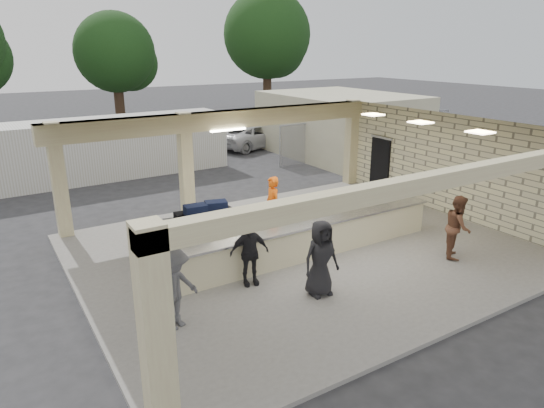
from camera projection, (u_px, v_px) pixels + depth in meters
ground at (303, 253)px, 13.78m from camera, size 120.00×120.00×0.00m
pavilion at (296, 200)px, 14.01m from camera, size 12.01×10.00×3.55m
baggage_counter at (314, 239)px, 13.20m from camera, size 8.20×0.58×0.98m
luggage_cart at (202, 227)px, 13.18m from camera, size 2.72×1.90×1.47m
drum_fan at (395, 193)px, 17.23m from camera, size 0.92×0.50×1.01m
baggage_handler at (272, 206)px, 14.54m from camera, size 0.45×0.71×1.83m
passenger_a at (458, 227)px, 13.05m from camera, size 0.87×0.84×1.73m
passenger_b at (249, 253)px, 11.52m from camera, size 1.01×0.54×1.64m
passenger_c at (174, 289)px, 9.70m from camera, size 1.19×0.77×1.74m
passenger_d at (321, 258)px, 11.02m from camera, size 0.90×0.41×1.81m
car_white_a at (254, 136)px, 27.94m from camera, size 5.09×3.41×1.33m
car_white_b at (312, 127)px, 30.66m from camera, size 4.50×1.82×1.40m
car_dark at (244, 133)px, 29.07m from camera, size 3.95×1.43×1.31m
container_white at (93, 149)px, 21.22m from camera, size 12.01×2.68×2.59m
fence at (373, 134)px, 26.24m from camera, size 12.06×0.06×2.03m
tree_mid at (119, 56)px, 34.55m from camera, size 6.00×5.60×8.00m
tree_right at (269, 38)px, 39.36m from camera, size 7.20×7.00×10.00m
adjacent_building at (340, 124)px, 26.13m from camera, size 6.00×8.00×3.20m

